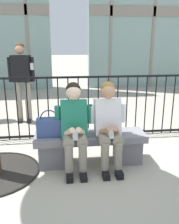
% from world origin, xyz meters
% --- Properties ---
extents(ground_plane, '(60.00, 60.00, 0.00)m').
position_xyz_m(ground_plane, '(0.00, 0.00, 0.00)').
color(ground_plane, '#A8A091').
extents(stone_bench, '(1.60, 0.44, 0.45)m').
position_xyz_m(stone_bench, '(0.00, 0.00, 0.27)').
color(stone_bench, slate).
rests_on(stone_bench, ground).
extents(seated_person_with_phone, '(0.52, 0.66, 1.21)m').
position_xyz_m(seated_person_with_phone, '(-0.24, -0.13, 0.65)').
color(seated_person_with_phone, gray).
rests_on(seated_person_with_phone, ground).
extents(seated_person_companion, '(0.52, 0.66, 1.21)m').
position_xyz_m(seated_person_companion, '(0.24, -0.13, 0.65)').
color(seated_person_companion, gray).
rests_on(seated_person_companion, ground).
extents(handbag_on_bench, '(0.35, 0.18, 0.38)m').
position_xyz_m(handbag_on_bench, '(-0.58, -0.01, 0.59)').
color(handbag_on_bench, '#33477F').
rests_on(handbag_on_bench, stone_bench).
extents(bystander_further_back, '(0.55, 0.31, 1.71)m').
position_xyz_m(bystander_further_back, '(-1.22, 2.10, 1.00)').
color(bystander_further_back, gray).
rests_on(bystander_further_back, ground).
extents(plaza_railing, '(10.02, 0.04, 1.15)m').
position_xyz_m(plaza_railing, '(0.00, 1.03, 0.58)').
color(plaza_railing, black).
rests_on(plaza_railing, ground).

